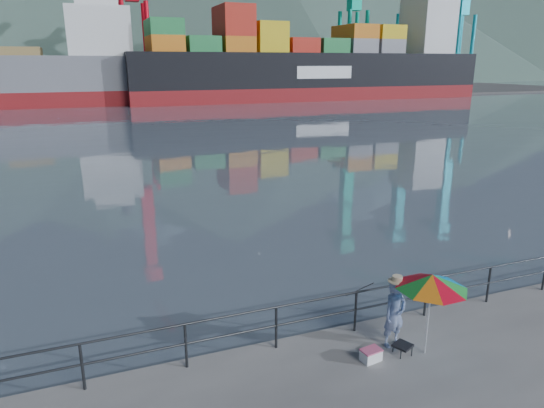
{
  "coord_description": "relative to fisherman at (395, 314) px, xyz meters",
  "views": [
    {
      "loc": [
        -4.47,
        -7.1,
        6.12
      ],
      "look_at": [
        0.55,
        6.0,
        2.0
      ],
      "focal_mm": 32.0,
      "sensor_mm": 36.0,
      "label": 1
    }
  ],
  "objects": [
    {
      "name": "cooler_bag",
      "position": [
        -0.78,
        -0.35,
        -0.65
      ],
      "size": [
        0.45,
        0.33,
        0.24
      ],
      "primitive_type": "cube",
      "rotation": [
        0.0,
        0.0,
        0.14
      ],
      "color": "white",
      "rests_on": "ground"
    },
    {
      "name": "fisherman",
      "position": [
        0.0,
        0.0,
        0.0
      ],
      "size": [
        0.61,
        0.44,
        1.54
      ],
      "primitive_type": "imported",
      "rotation": [
        0.0,
        0.0,
        0.13
      ],
      "color": "navy",
      "rests_on": "ground"
    },
    {
      "name": "harbor_water",
      "position": [
        -1.49,
        129.13,
        -0.77
      ],
      "size": [
        500.0,
        280.0,
        0.0
      ],
      "primitive_type": "cube",
      "color": "slate",
      "rests_on": "ground"
    },
    {
      "name": "guardrail",
      "position": [
        -1.49,
        0.83,
        -0.25
      ],
      "size": [
        22.0,
        0.06,
        1.03
      ],
      "color": "#2D3033",
      "rests_on": "ground"
    },
    {
      "name": "container_ship",
      "position": [
        33.58,
        71.77,
        5.04
      ],
      "size": [
        62.99,
        10.5,
        18.1
      ],
      "color": "maroon",
      "rests_on": "ground"
    },
    {
      "name": "fishing_rod",
      "position": [
        -0.27,
        1.09,
        -0.77
      ],
      "size": [
        0.26,
        1.59,
        1.13
      ],
      "primitive_type": "cylinder",
      "rotation": [
        0.96,
        0.0,
        -0.15
      ],
      "color": "black",
      "rests_on": "ground"
    },
    {
      "name": "beach_umbrella",
      "position": [
        0.48,
        -0.52,
        0.93
      ],
      "size": [
        2.02,
        2.02,
        1.86
      ],
      "color": "white",
      "rests_on": "ground"
    },
    {
      "name": "folding_stool",
      "position": [
        -0.01,
        -0.39,
        -0.65
      ],
      "size": [
        0.47,
        0.47,
        0.24
      ],
      "color": "black",
      "rests_on": "ground"
    },
    {
      "name": "far_dock",
      "position": [
        8.51,
        92.13,
        -0.77
      ],
      "size": [
        200.0,
        40.0,
        0.4
      ],
      "primitive_type": "cube",
      "color": "#514F4C",
      "rests_on": "ground"
    },
    {
      "name": "container_stacks",
      "position": [
        33.77,
        92.76,
        2.24
      ],
      "size": [
        58.0,
        5.4,
        7.8
      ],
      "color": "red",
      "rests_on": "ground"
    },
    {
      "name": "port_cranes",
      "position": [
        29.51,
        83.13,
        15.23
      ],
      "size": [
        116.0,
        28.0,
        38.4
      ],
      "color": "#B70D1A",
      "rests_on": "ground"
    }
  ]
}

